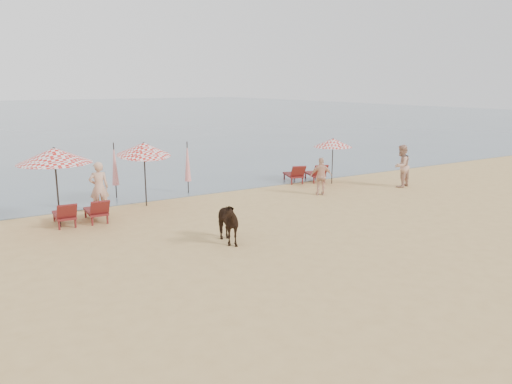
% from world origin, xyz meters
% --- Properties ---
extents(ground, '(120.00, 120.00, 0.00)m').
position_xyz_m(ground, '(0.00, 0.00, 0.00)').
color(ground, tan).
rests_on(ground, ground).
extents(sea, '(160.00, 140.00, 0.06)m').
position_xyz_m(sea, '(0.00, 80.00, 0.00)').
color(sea, '#51606B').
rests_on(sea, ground).
extents(lounger_cluster_left, '(1.75, 1.69, 0.60)m').
position_xyz_m(lounger_cluster_left, '(-5.11, 8.06, 0.42)').
color(lounger_cluster_left, maroon).
rests_on(lounger_cluster_left, ground).
extents(lounger_cluster_right, '(2.22, 2.17, 0.63)m').
position_xyz_m(lounger_cluster_right, '(5.87, 9.89, 0.44)').
color(lounger_cluster_right, maroon).
rests_on(lounger_cluster_right, ground).
extents(umbrella_open_left_a, '(2.37, 2.37, 2.70)m').
position_xyz_m(umbrella_open_left_a, '(-5.83, 8.01, 2.42)').
color(umbrella_open_left_a, black).
rests_on(umbrella_open_left_a, ground).
extents(umbrella_open_left_b, '(2.04, 2.08, 2.60)m').
position_xyz_m(umbrella_open_left_b, '(-2.34, 9.40, 2.25)').
color(umbrella_open_left_b, black).
rests_on(umbrella_open_left_b, ground).
extents(umbrella_open_right, '(1.79, 1.79, 2.19)m').
position_xyz_m(umbrella_open_right, '(6.77, 9.00, 1.97)').
color(umbrella_open_right, black).
rests_on(umbrella_open_right, ground).
extents(umbrella_closed_left, '(0.29, 0.29, 2.34)m').
position_xyz_m(umbrella_closed_left, '(-2.96, 11.31, 1.44)').
color(umbrella_closed_left, black).
rests_on(umbrella_closed_left, ground).
extents(umbrella_closed_right, '(0.28, 0.28, 2.28)m').
position_xyz_m(umbrella_closed_right, '(-0.01, 10.59, 1.40)').
color(umbrella_closed_right, black).
rests_on(umbrella_closed_right, ground).
extents(cow, '(0.88, 1.63, 1.32)m').
position_xyz_m(cow, '(-1.94, 3.67, 0.66)').
color(cow, black).
rests_on(cow, ground).
extents(beachgoer_left, '(0.76, 0.55, 1.92)m').
position_xyz_m(beachgoer_left, '(-4.16, 9.26, 0.96)').
color(beachgoer_left, tan).
rests_on(beachgoer_left, ground).
extents(beachgoer_right_a, '(1.11, 0.96, 1.96)m').
position_xyz_m(beachgoer_right_a, '(8.98, 6.73, 0.98)').
color(beachgoer_right_a, tan).
rests_on(beachgoer_right_a, ground).
extents(beachgoer_right_b, '(1.03, 0.80, 1.62)m').
position_xyz_m(beachgoer_right_b, '(4.75, 7.34, 0.81)').
color(beachgoer_right_b, '#D9A488').
rests_on(beachgoer_right_b, ground).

